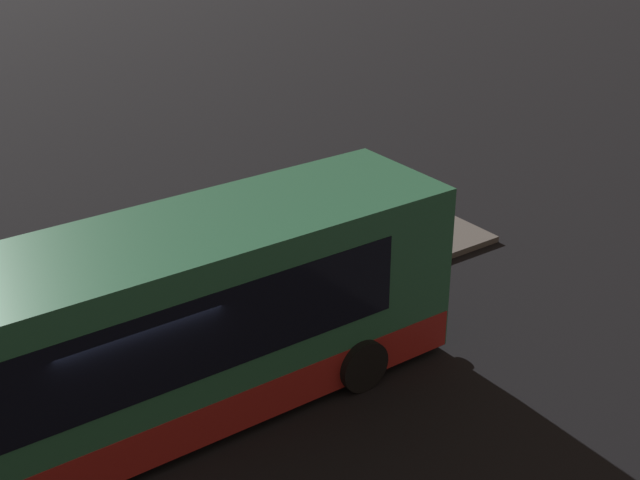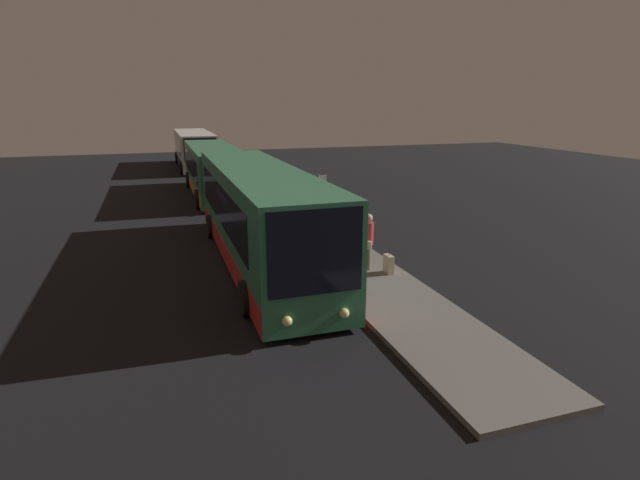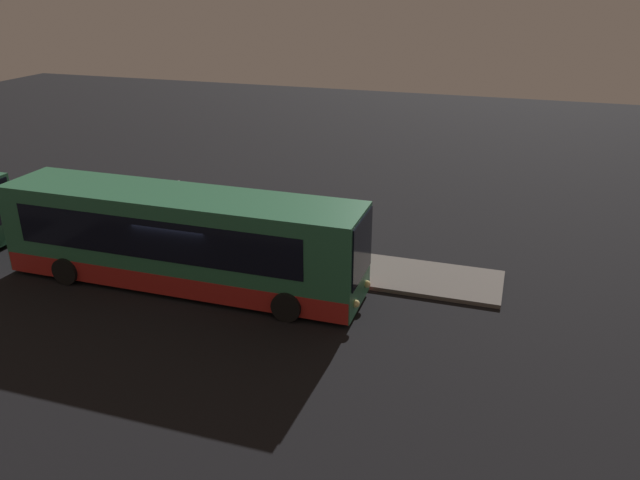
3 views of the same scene
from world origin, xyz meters
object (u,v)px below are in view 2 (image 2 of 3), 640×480
object	(u,v)px
bus_lead	(259,216)
passenger_waiting	(368,239)
passenger_boarding	(356,254)
bus_second	(214,171)
sign_post	(318,199)
bus_third	(195,150)
suitcase	(389,264)

from	to	relation	value
bus_lead	passenger_waiting	world-z (taller)	bus_lead
passenger_waiting	passenger_boarding	bearing A→B (deg)	82.73
bus_second	passenger_boarding	xyz separation A→B (m)	(16.52, 2.10, -0.31)
passenger_boarding	sign_post	bearing A→B (deg)	91.95
bus_lead	bus_third	bearing A→B (deg)	-180.00
bus_lead	sign_post	size ratio (longest dim) A/B	4.90
passenger_boarding	suitcase	size ratio (longest dim) A/B	2.10
bus_lead	passenger_boarding	distance (m)	4.06
passenger_boarding	passenger_waiting	size ratio (longest dim) A/B	0.95
bus_lead	sign_post	xyz separation A→B (m)	(-1.60, 2.58, 0.14)
bus_second	suitcase	xyz separation A→B (m)	(15.87, 3.47, -0.97)
bus_lead	passenger_waiting	xyz separation A→B (m)	(2.25, 2.98, -0.46)
bus_lead	bus_second	distance (m)	13.08
passenger_waiting	suitcase	xyz separation A→B (m)	(0.54, 0.49, -0.71)
bus_third	bus_lead	bearing A→B (deg)	0.00
suitcase	sign_post	distance (m)	4.67
bus_third	suitcase	distance (m)	29.13
bus_third	suitcase	size ratio (longest dim) A/B	13.19
suitcase	passenger_waiting	bearing A→B (deg)	-137.77
bus_lead	passenger_boarding	xyz separation A→B (m)	(3.44, 2.10, -0.50)
bus_lead	bus_second	world-z (taller)	bus_lead
bus_second	bus_third	size ratio (longest dim) A/B	0.97
bus_second	passenger_waiting	world-z (taller)	bus_second
bus_third	passenger_boarding	xyz separation A→B (m)	(29.55, 2.10, -0.33)
bus_lead	bus_second	bearing A→B (deg)	-180.00
bus_lead	suitcase	bearing A→B (deg)	51.21
bus_lead	suitcase	world-z (taller)	bus_lead
passenger_boarding	sign_post	xyz separation A→B (m)	(-5.05, 0.48, 0.64)
bus_lead	passenger_boarding	world-z (taller)	bus_lead
bus_third	sign_post	distance (m)	24.65
bus_lead	suitcase	xyz separation A→B (m)	(2.79, 3.47, -1.16)
bus_lead	suitcase	size ratio (longest dim) A/B	15.16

